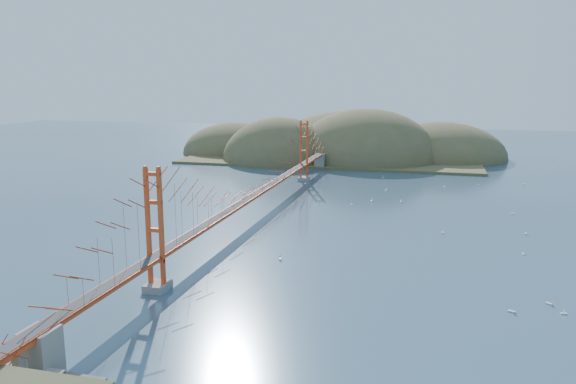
% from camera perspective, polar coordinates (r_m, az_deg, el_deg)
% --- Properties ---
extents(ground, '(320.00, 320.00, 0.00)m').
position_cam_1_polar(ground, '(81.01, -3.23, -2.45)').
color(ground, '#304A61').
rests_on(ground, ground).
extents(bridge, '(2.20, 94.40, 12.00)m').
position_cam_1_polar(bridge, '(79.81, -3.24, 2.47)').
color(bridge, gray).
rests_on(bridge, ground).
extents(fort, '(3.70, 2.30, 1.75)m').
position_cam_1_polar(fort, '(40.63, -24.84, -17.05)').
color(fort, brown).
rests_on(fort, ground).
extents(far_headlands, '(84.00, 58.00, 25.00)m').
position_cam_1_polar(far_headlands, '(146.31, 5.90, 3.70)').
color(far_headlands, brown).
rests_on(far_headlands, ground).
extents(sailboat_12, '(0.49, 0.40, 0.57)m').
position_cam_1_polar(sailboat_12, '(114.18, 9.63, 1.52)').
color(sailboat_12, white).
rests_on(sailboat_12, ground).
extents(sailboat_7, '(0.54, 0.44, 0.63)m').
position_cam_1_polar(sailboat_7, '(109.92, 18.79, 0.70)').
color(sailboat_7, white).
rests_on(sailboat_7, ground).
extents(sailboat_16, '(0.55, 0.55, 0.58)m').
position_cam_1_polar(sailboat_16, '(100.88, 9.92, 0.22)').
color(sailboat_16, white).
rests_on(sailboat_16, ground).
extents(sailboat_6, '(0.65, 0.65, 0.72)m').
position_cam_1_polar(sailboat_6, '(51.97, 21.77, -11.10)').
color(sailboat_6, white).
rests_on(sailboat_6, ground).
extents(sailboat_0, '(0.47, 0.57, 0.67)m').
position_cam_1_polar(sailboat_0, '(74.73, 15.45, -3.92)').
color(sailboat_0, white).
rests_on(sailboat_0, ground).
extents(sailboat_3, '(0.55, 0.55, 0.62)m').
position_cam_1_polar(sailboat_3, '(88.58, 6.46, -1.22)').
color(sailboat_3, white).
rests_on(sailboat_3, ground).
extents(sailboat_4, '(0.57, 0.62, 0.70)m').
position_cam_1_polar(sailboat_4, '(77.65, 23.00, -3.85)').
color(sailboat_4, white).
rests_on(sailboat_4, ground).
extents(sailboat_14, '(0.40, 0.49, 0.57)m').
position_cam_1_polar(sailboat_14, '(68.78, 22.80, -5.74)').
color(sailboat_14, white).
rests_on(sailboat_14, ground).
extents(sailboat_2, '(0.67, 0.67, 0.71)m').
position_cam_1_polar(sailboat_2, '(54.94, 25.02, -10.15)').
color(sailboat_2, white).
rests_on(sailboat_2, ground).
extents(sailboat_10, '(0.53, 0.61, 0.70)m').
position_cam_1_polar(sailboat_10, '(61.66, -0.79, -6.74)').
color(sailboat_10, white).
rests_on(sailboat_10, ground).
extents(sailboat_17, '(0.57, 0.51, 0.64)m').
position_cam_1_polar(sailboat_17, '(88.34, 21.82, -2.00)').
color(sailboat_17, white).
rests_on(sailboat_17, ground).
extents(sailboat_13, '(0.55, 0.48, 0.62)m').
position_cam_1_polar(sailboat_13, '(53.28, 26.22, -10.93)').
color(sailboat_13, white).
rests_on(sailboat_13, ground).
extents(sailboat_15, '(0.63, 0.66, 0.74)m').
position_cam_1_polar(sailboat_15, '(114.05, 22.85, 0.78)').
color(sailboat_15, white).
rests_on(sailboat_15, ground).
extents(sailboat_1, '(0.69, 0.69, 0.75)m').
position_cam_1_polar(sailboat_1, '(91.51, 8.48, -0.85)').
color(sailboat_1, white).
rests_on(sailboat_1, ground).
extents(sailboat_8, '(0.57, 0.57, 0.64)m').
position_cam_1_polar(sailboat_8, '(106.48, 15.59, 0.56)').
color(sailboat_8, white).
rests_on(sailboat_8, ground).
extents(sailboat_extra_0, '(0.47, 0.55, 0.63)m').
position_cam_1_polar(sailboat_extra_0, '(91.74, 11.40, -0.93)').
color(sailboat_extra_0, white).
rests_on(sailboat_extra_0, ground).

